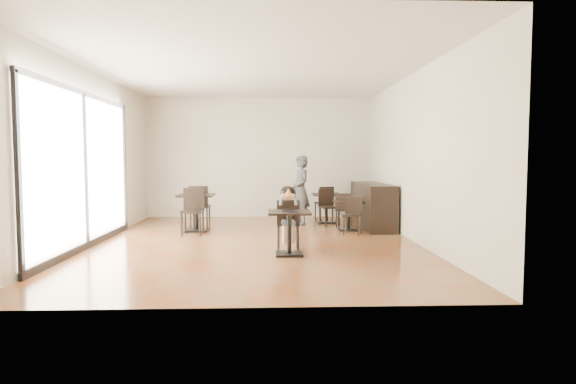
{
  "coord_description": "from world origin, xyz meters",
  "views": [
    {
      "loc": [
        0.26,
        -9.0,
        1.58
      ],
      "look_at": [
        0.58,
        -0.72,
        1.0
      ],
      "focal_mm": 30.0,
      "sensor_mm": 36.0,
      "label": 1
    }
  ],
  "objects_px": {
    "adult_patron": "(301,190)",
    "cafe_table_left": "(196,213)",
    "child_table": "(289,233)",
    "chair_back_b": "(329,207)",
    "child": "(288,218)",
    "cafe_table_mid": "(348,216)",
    "child_chair": "(288,224)",
    "chair_mid_a": "(344,210)",
    "chair_mid_b": "(352,216)",
    "chair_back_a": "(324,203)",
    "chair_left_b": "(192,212)",
    "cafe_table_back": "(326,208)",
    "chair_left_a": "(200,206)"
  },
  "relations": [
    {
      "from": "chair_mid_b",
      "to": "chair_left_a",
      "type": "bearing_deg",
      "value": -178.95
    },
    {
      "from": "child_table",
      "to": "chair_left_b",
      "type": "height_order",
      "value": "chair_left_b"
    },
    {
      "from": "child_chair",
      "to": "chair_mid_a",
      "type": "distance_m",
      "value": 3.0
    },
    {
      "from": "cafe_table_back",
      "to": "chair_mid_b",
      "type": "relative_size",
      "value": 0.92
    },
    {
      "from": "child_table",
      "to": "chair_back_a",
      "type": "relative_size",
      "value": 0.84
    },
    {
      "from": "cafe_table_left",
      "to": "chair_back_a",
      "type": "height_order",
      "value": "chair_back_a"
    },
    {
      "from": "child_chair",
      "to": "adult_patron",
      "type": "xyz_separation_m",
      "value": [
        0.43,
        3.08,
        0.39
      ]
    },
    {
      "from": "child_table",
      "to": "cafe_table_left",
      "type": "height_order",
      "value": "cafe_table_left"
    },
    {
      "from": "child_chair",
      "to": "chair_back_b",
      "type": "distance_m",
      "value": 3.03
    },
    {
      "from": "adult_patron",
      "to": "chair_back_a",
      "type": "xyz_separation_m",
      "value": [
        0.65,
        0.85,
        -0.39
      ]
    },
    {
      "from": "cafe_table_mid",
      "to": "chair_back_a",
      "type": "xyz_separation_m",
      "value": [
        -0.33,
        1.83,
        0.11
      ]
    },
    {
      "from": "cafe_table_left",
      "to": "cafe_table_mid",
      "type": "bearing_deg",
      "value": -0.36
    },
    {
      "from": "cafe_table_back",
      "to": "chair_mid_b",
      "type": "distance_m",
      "value": 1.86
    },
    {
      "from": "chair_back_b",
      "to": "child_chair",
      "type": "bearing_deg",
      "value": -128.59
    },
    {
      "from": "cafe_table_left",
      "to": "chair_back_a",
      "type": "bearing_deg",
      "value": 31.16
    },
    {
      "from": "child",
      "to": "chair_left_a",
      "type": "distance_m",
      "value": 3.29
    },
    {
      "from": "chair_mid_a",
      "to": "chair_left_b",
      "type": "distance_m",
      "value": 3.49
    },
    {
      "from": "chair_left_a",
      "to": "chair_mid_a",
      "type": "bearing_deg",
      "value": -178.73
    },
    {
      "from": "chair_left_b",
      "to": "adult_patron",
      "type": "bearing_deg",
      "value": 34.43
    },
    {
      "from": "chair_back_a",
      "to": "chair_mid_a",
      "type": "bearing_deg",
      "value": 86.75
    },
    {
      "from": "child_chair",
      "to": "cafe_table_back",
      "type": "xyz_separation_m",
      "value": [
        1.08,
        3.38,
        -0.08
      ]
    },
    {
      "from": "cafe_table_back",
      "to": "cafe_table_left",
      "type": "bearing_deg",
      "value": -157.2
    },
    {
      "from": "child",
      "to": "adult_patron",
      "type": "height_order",
      "value": "adult_patron"
    },
    {
      "from": "child",
      "to": "chair_mid_a",
      "type": "height_order",
      "value": "child"
    },
    {
      "from": "chair_back_a",
      "to": "cafe_table_back",
      "type": "bearing_deg",
      "value": 72.23
    },
    {
      "from": "adult_patron",
      "to": "chair_back_b",
      "type": "distance_m",
      "value": 0.8
    },
    {
      "from": "adult_patron",
      "to": "cafe_table_mid",
      "type": "height_order",
      "value": "adult_patron"
    },
    {
      "from": "child_table",
      "to": "adult_patron",
      "type": "height_order",
      "value": "adult_patron"
    },
    {
      "from": "adult_patron",
      "to": "cafe_table_left",
      "type": "xyz_separation_m",
      "value": [
        -2.34,
        -0.96,
        -0.42
      ]
    },
    {
      "from": "child_chair",
      "to": "adult_patron",
      "type": "height_order",
      "value": "adult_patron"
    },
    {
      "from": "child_table",
      "to": "chair_left_b",
      "type": "distance_m",
      "value": 2.86
    },
    {
      "from": "cafe_table_left",
      "to": "chair_back_a",
      "type": "xyz_separation_m",
      "value": [
        2.99,
        1.81,
        0.03
      ]
    },
    {
      "from": "child_chair",
      "to": "chair_back_a",
      "type": "xyz_separation_m",
      "value": [
        1.08,
        3.93,
        -0.0
      ]
    },
    {
      "from": "child_table",
      "to": "chair_mid_b",
      "type": "height_order",
      "value": "chair_mid_b"
    },
    {
      "from": "cafe_table_left",
      "to": "adult_patron",
      "type": "bearing_deg",
      "value": 22.24
    },
    {
      "from": "child",
      "to": "cafe_table_mid",
      "type": "distance_m",
      "value": 2.54
    },
    {
      "from": "cafe_table_left",
      "to": "chair_mid_b",
      "type": "bearing_deg",
      "value": -9.77
    },
    {
      "from": "chair_mid_a",
      "to": "chair_mid_b",
      "type": "relative_size",
      "value": 1.0
    },
    {
      "from": "cafe_table_left",
      "to": "chair_back_b",
      "type": "height_order",
      "value": "chair_back_b"
    },
    {
      "from": "child_chair",
      "to": "child_table",
      "type": "bearing_deg",
      "value": 90.0
    },
    {
      "from": "child_table",
      "to": "child_chair",
      "type": "height_order",
      "value": "child_chair"
    },
    {
      "from": "chair_back_a",
      "to": "cafe_table_mid",
      "type": "bearing_deg",
      "value": 82.49
    },
    {
      "from": "chair_back_b",
      "to": "chair_mid_a",
      "type": "bearing_deg",
      "value": -45.79
    },
    {
      "from": "child_chair",
      "to": "chair_mid_b",
      "type": "distance_m",
      "value": 2.1
    },
    {
      "from": "chair_mid_b",
      "to": "chair_back_a",
      "type": "distance_m",
      "value": 2.4
    },
    {
      "from": "adult_patron",
      "to": "cafe_table_back",
      "type": "relative_size",
      "value": 2.29
    },
    {
      "from": "child",
      "to": "cafe_table_mid",
      "type": "relative_size",
      "value": 1.68
    },
    {
      "from": "child_chair",
      "to": "cafe_table_back",
      "type": "relative_size",
      "value": 1.21
    },
    {
      "from": "adult_patron",
      "to": "chair_mid_b",
      "type": "distance_m",
      "value": 1.86
    },
    {
      "from": "child_table",
      "to": "chair_mid_a",
      "type": "relative_size",
      "value": 0.92
    }
  ]
}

